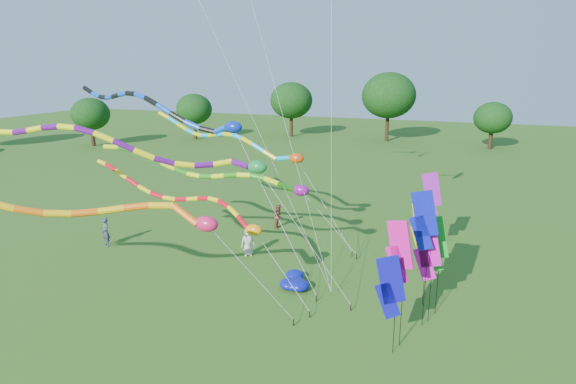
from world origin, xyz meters
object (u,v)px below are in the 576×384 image
(person_a, at_px, (248,242))
(person_b, at_px, (106,232))
(tube_kite_red, at_px, (191,202))
(person_c, at_px, (279,216))
(tube_kite_orange, at_px, (66,205))
(blue_nylon_heap, at_px, (297,281))

(person_a, relative_size, person_b, 0.90)
(tube_kite_red, bearing_deg, person_b, 179.63)
(person_a, distance_m, person_c, 4.98)
(tube_kite_orange, relative_size, person_b, 8.79)
(tube_kite_orange, bearing_deg, person_b, 101.82)
(tube_kite_red, xyz_separation_m, person_b, (-7.16, 1.97, -3.09))
(tube_kite_orange, bearing_deg, tube_kite_red, 51.80)
(tube_kite_red, distance_m, person_a, 4.94)
(tube_kite_red, bearing_deg, blue_nylon_heap, 24.11)
(blue_nylon_heap, xyz_separation_m, person_c, (-3.93, 7.73, 0.53))
(person_b, height_order, person_c, person_b)
(tube_kite_orange, bearing_deg, person_c, 56.18)
(tube_kite_red, xyz_separation_m, person_c, (1.19, 8.55, -3.18))
(tube_kite_red, xyz_separation_m, person_a, (1.27, 3.57, -3.18))
(blue_nylon_heap, bearing_deg, person_b, 174.66)
(person_c, bearing_deg, person_a, 176.61)
(person_c, bearing_deg, tube_kite_orange, 164.63)
(tube_kite_orange, xyz_separation_m, person_a, (2.93, 9.59, -4.50))
(blue_nylon_heap, distance_m, person_a, 4.76)
(tube_kite_red, bearing_deg, person_c, 97.07)
(tube_kite_red, height_order, person_b, tube_kite_red)
(tube_kite_red, height_order, person_c, tube_kite_red)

